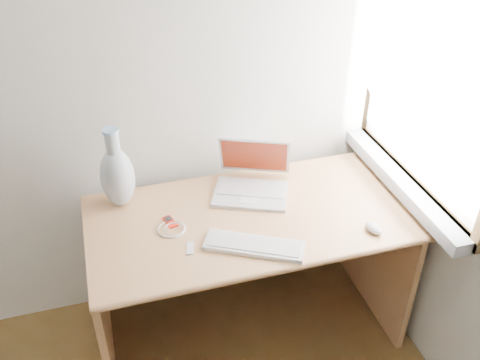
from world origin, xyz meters
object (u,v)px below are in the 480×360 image
object	(u,v)px
desk	(243,240)
laptop	(248,181)
vase	(117,175)
external_keyboard	(254,245)

from	to	relation	value
desk	laptop	bearing A→B (deg)	62.79
vase	external_keyboard	bearing A→B (deg)	-42.76
desk	vase	world-z (taller)	vase
external_keyboard	vase	distance (m)	0.66
laptop	external_keyboard	distance (m)	0.40
laptop	vase	world-z (taller)	vase
desk	vase	distance (m)	0.65
laptop	external_keyboard	size ratio (longest dim) A/B	0.96
desk	external_keyboard	bearing A→B (deg)	-98.09
desk	vase	bearing A→B (deg)	163.48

